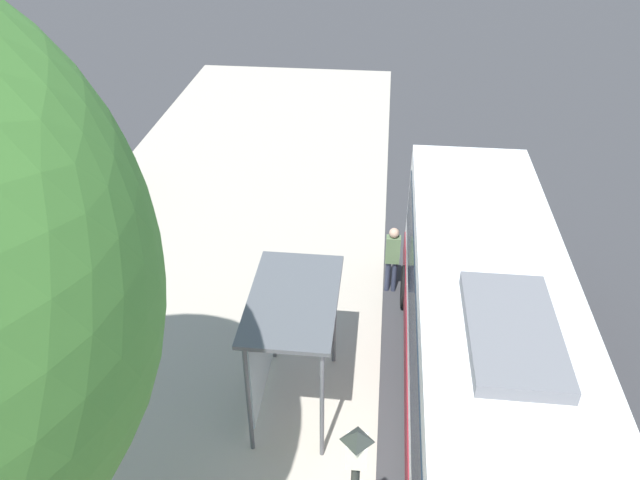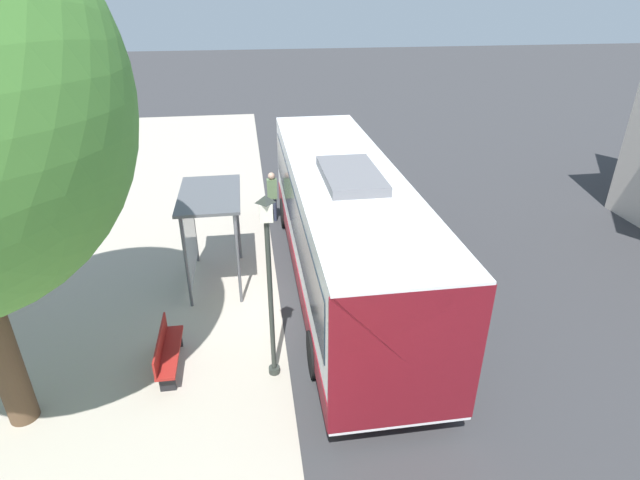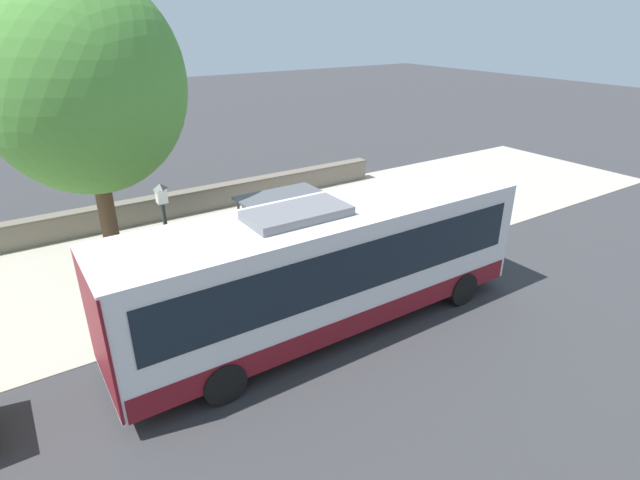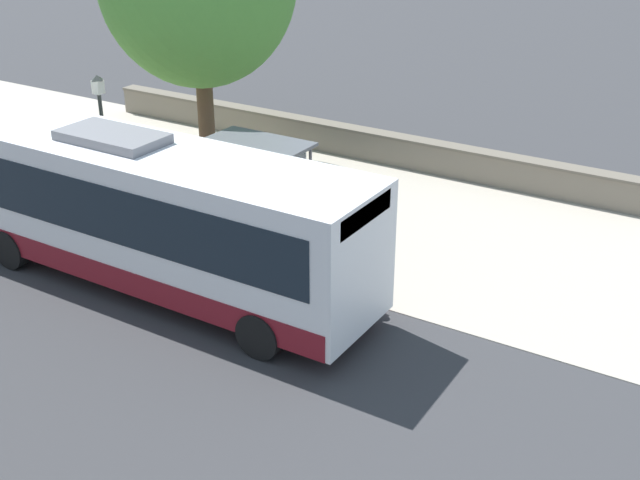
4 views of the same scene
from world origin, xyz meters
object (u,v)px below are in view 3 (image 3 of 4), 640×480
object	(u,v)px
bus	(326,265)
pedestrian	(409,235)
bench	(169,275)
shade_tree	(83,84)
street_lamp_near	(168,246)
bus_shelter	(280,209)

from	to	relation	value
bus	pedestrian	distance (m)	4.82
bus	bench	world-z (taller)	bus
pedestrian	shade_tree	bearing A→B (deg)	-122.42
street_lamp_near	bus_shelter	bearing A→B (deg)	109.95
shade_tree	pedestrian	bearing A→B (deg)	57.58
bus_shelter	bus	bearing A→B (deg)	-10.19
pedestrian	bench	world-z (taller)	pedestrian
bench	shade_tree	world-z (taller)	shade_tree
bus	shade_tree	xyz separation A→B (m)	(-6.95, -3.93, 4.10)
bench	street_lamp_near	size ratio (longest dim) A/B	0.43
bus	pedestrian	bearing A→B (deg)	109.94
pedestrian	bench	xyz separation A→B (m)	(-2.74, -7.37, -0.59)
street_lamp_near	shade_tree	size ratio (longest dim) A/B	0.44
bus_shelter	pedestrian	distance (m)	4.43
bus	bus_shelter	size ratio (longest dim) A/B	4.18
bus	street_lamp_near	bearing A→B (deg)	-121.83
street_lamp_near	shade_tree	world-z (taller)	shade_tree
bus	street_lamp_near	world-z (taller)	street_lamp_near
bus	street_lamp_near	xyz separation A→B (m)	(-2.11, -3.40, 0.58)
bus	pedestrian	xyz separation A→B (m)	(-1.62, 4.47, -0.80)
shade_tree	street_lamp_near	bearing A→B (deg)	6.28
bus	bench	distance (m)	5.42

